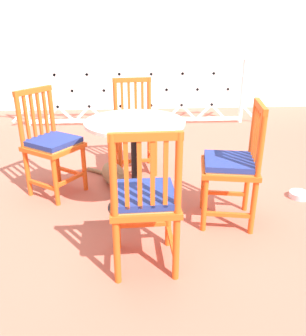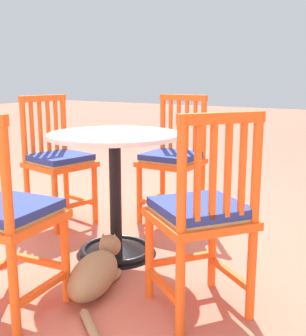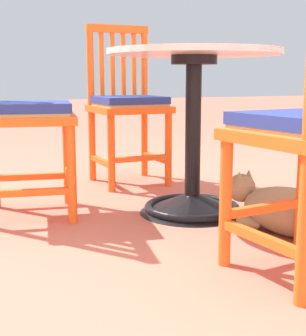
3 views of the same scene
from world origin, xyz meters
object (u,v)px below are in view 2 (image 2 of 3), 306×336
orange_chair_near_fence (201,216)px  tabby_cat (97,272)px  orange_chair_tucked_in (58,162)px  orange_chair_at_corner (173,160)px  cafe_table (116,208)px  orange_chair_facing_out (5,218)px

orange_chair_near_fence → tabby_cat: size_ratio=1.41×
orange_chair_tucked_in → tabby_cat: (-0.89, 0.67, -0.35)m
orange_chair_near_fence → orange_chair_at_corner: 1.30m
cafe_table → tabby_cat: cafe_table is taller
orange_chair_at_corner → orange_chair_facing_out: same height
tabby_cat → orange_chair_at_corner: bearing=-78.9°
orange_chair_at_corner → tabby_cat: orange_chair_at_corner is taller
orange_chair_at_corner → tabby_cat: 1.24m
orange_chair_tucked_in → orange_chair_facing_out: (-0.69, 1.04, 0.00)m
orange_chair_at_corner → orange_chair_tucked_in: same height
orange_chair_near_fence → orange_chair_facing_out: same height
orange_chair_at_corner → orange_chair_tucked_in: (0.66, 0.49, 0.00)m
orange_chair_tucked_in → tabby_cat: bearing=142.9°
orange_chair_facing_out → tabby_cat: size_ratio=1.41×
tabby_cat → cafe_table: bearing=-65.5°
orange_chair_near_fence → orange_chair_facing_out: 0.86m
tabby_cat → orange_chair_tucked_in: bearing=-37.1°
cafe_table → tabby_cat: bearing=114.5°
orange_chair_facing_out → tabby_cat: bearing=-118.1°
cafe_table → orange_chair_tucked_in: size_ratio=0.83×
tabby_cat → orange_chair_facing_out: bearing=61.9°
orange_chair_tucked_in → tabby_cat: orange_chair_tucked_in is taller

